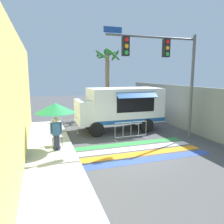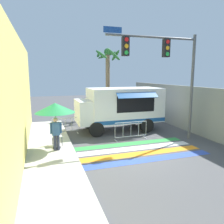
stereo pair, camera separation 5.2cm
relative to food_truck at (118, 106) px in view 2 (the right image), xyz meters
The scene contains 13 objects.
ground_plane 4.70m from the food_truck, 97.87° to the right, with size 60.00×60.00×0.00m, color #4C4C4F.
sidewalk_left 7.26m from the food_truck, 141.91° to the right, with size 4.40×16.00×0.15m.
building_left_facade 7.19m from the food_truck, 142.13° to the right, with size 0.25×16.00×5.16m.
concrete_wall_right 4.52m from the food_truck, 17.75° to the right, with size 0.20×16.00×2.90m.
crosswalk_painted 4.40m from the food_truck, 98.50° to the right, with size 6.40×2.84×0.01m.
food_truck is the anchor object (origin of this frame).
traffic_signal_pole 4.30m from the food_truck, 63.81° to the right, with size 5.16×0.29×5.84m.
patio_umbrella 5.08m from the food_truck, 145.32° to the right, with size 1.84×1.84×2.19m.
folding_chair 4.80m from the food_truck, 150.40° to the right, with size 0.47×0.47×0.92m.
vendor_person 5.27m from the food_truck, 142.93° to the right, with size 0.53×0.21×1.56m.
barricade_front 2.45m from the food_truck, 90.93° to the right, with size 1.92×0.44×1.02m.
barricade_side 3.60m from the food_truck, behind, with size 1.61×0.44×1.02m.
palm_tree 5.26m from the food_truck, 81.56° to the left, with size 2.11×2.22×5.80m.
Camera 2 is at (-4.14, -8.83, 3.62)m, focal length 35.00 mm.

